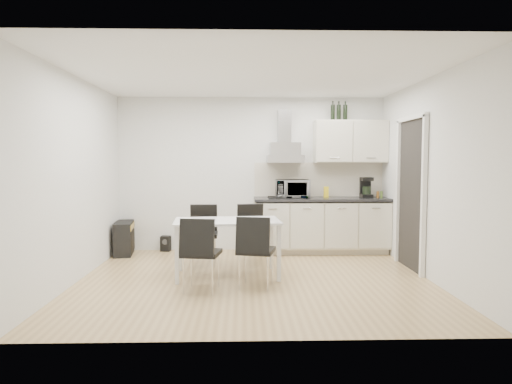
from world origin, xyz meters
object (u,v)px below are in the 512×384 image
chair_far_left (203,235)px  dining_table (227,226)px  guitar_amp (124,238)px  floor_speaker (166,244)px  chair_near_right (256,251)px  kitchenette (323,203)px  chair_far_right (253,234)px  chair_near_left (201,254)px

chair_far_left → dining_table: bearing=119.3°
dining_table → chair_far_left: size_ratio=1.64×
guitar_amp → floor_speaker: (0.64, 0.25, -0.14)m
dining_table → chair_near_right: size_ratio=1.64×
kitchenette → chair_far_right: (-1.19, -0.82, -0.39)m
chair_near_right → floor_speaker: chair_near_right is taller
chair_far_left → kitchenette: bearing=-156.4°
chair_near_left → floor_speaker: 2.54m
kitchenette → chair_near_left: 2.89m
chair_far_left → floor_speaker: bearing=-56.4°
chair_far_left → chair_near_right: bearing=120.8°
chair_near_right → floor_speaker: 2.70m
dining_table → floor_speaker: 2.09m
chair_far_right → chair_near_left: (-0.64, -1.40, 0.00)m
kitchenette → floor_speaker: bearing=176.4°
chair_far_right → floor_speaker: chair_far_right is taller
floor_speaker → dining_table: bearing=-47.5°
chair_near_right → guitar_amp: bearing=149.3°
guitar_amp → chair_near_right: bearing=-51.4°
kitchenette → chair_far_left: 2.15m
chair_near_left → floor_speaker: size_ratio=3.43×
chair_near_right → guitar_amp: chair_near_right is taller
guitar_amp → chair_far_right: bearing=-27.2°
floor_speaker → chair_far_right: bearing=-24.5°
chair_near_left → chair_far_left: bearing=103.3°
dining_table → chair_far_right: bearing=58.6°
dining_table → chair_near_right: (0.37, -0.56, -0.23)m
chair_far_left → chair_far_right: (0.73, 0.07, 0.00)m
floor_speaker → guitar_amp: bearing=-149.2°
chair_near_left → chair_near_right: 0.66m
chair_near_left → chair_near_right: same height
kitchenette → floor_speaker: kitchenette is taller
guitar_amp → floor_speaker: 0.70m
kitchenette → chair_far_right: kitchenette is taller
chair_far_right → chair_near_left: same height
kitchenette → dining_table: size_ratio=1.75×
chair_far_right → chair_near_left: 1.54m
chair_far_left → guitar_amp: 1.59m
dining_table → guitar_amp: size_ratio=2.14×
chair_far_right → chair_far_left: bearing=-6.8°
guitar_amp → floor_speaker: guitar_amp is taller
chair_near_right → floor_speaker: bearing=136.0°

